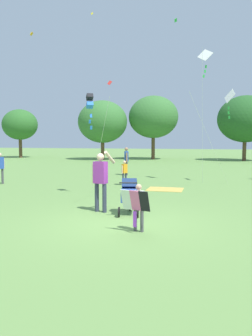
# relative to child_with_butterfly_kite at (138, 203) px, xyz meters

# --- Properties ---
(ground_plane) EXTENTS (120.00, 120.00, 0.00)m
(ground_plane) POSITION_rel_child_with_butterfly_kite_xyz_m (-0.64, 0.77, -0.67)
(ground_plane) COLOR #668E47
(treeline_distant) EXTENTS (34.94, 6.07, 6.47)m
(treeline_distant) POSITION_rel_child_with_butterfly_kite_xyz_m (-1.71, 25.82, 3.31)
(treeline_distant) COLOR brown
(treeline_distant) RESTS_ON ground
(child_with_butterfly_kite) EXTENTS (0.70, 0.45, 1.11)m
(child_with_butterfly_kite) POSITION_rel_child_with_butterfly_kite_xyz_m (0.00, 0.00, 0.00)
(child_with_butterfly_kite) COLOR #4C4C51
(child_with_butterfly_kite) RESTS_ON ground
(person_adult_flyer) EXTENTS (0.64, 0.52, 1.80)m
(person_adult_flyer) POSITION_rel_child_with_butterfly_kite_xyz_m (-1.46, 1.80, 0.37)
(person_adult_flyer) COLOR #33384C
(person_adult_flyer) RESTS_ON ground
(stroller) EXTENTS (0.62, 1.11, 1.03)m
(stroller) POSITION_rel_child_with_butterfly_kite_xyz_m (-0.59, 1.73, -0.06)
(stroller) COLOR black
(stroller) RESTS_ON ground
(kite_adult_black) EXTENTS (1.63, 2.62, 3.81)m
(kite_adult_black) POSITION_rel_child_with_butterfly_kite_xyz_m (-2.66, 4.35, 2.82)
(kite_adult_black) COLOR black
(kite_adult_black) RESTS_ON ground
(kite_orange_delta) EXTENTS (1.96, 3.76, 4.49)m
(kite_orange_delta) POSITION_rel_child_with_butterfly_kite_xyz_m (2.55, 8.95, 3.26)
(kite_orange_delta) COLOR white
(kite_orange_delta) RESTS_ON ground
(kite_green_novelty) EXTENTS (0.74, 2.32, 6.38)m
(kite_green_novelty) POSITION_rel_child_with_butterfly_kite_xyz_m (1.45, 8.90, 5.06)
(kite_green_novelty) COLOR white
(kite_green_novelty) RESTS_ON ground
(distant_kites_cluster) EXTENTS (21.21, 9.17, 6.30)m
(distant_kites_cluster) POSITION_rel_child_with_butterfly_kite_xyz_m (-2.93, 21.18, 10.13)
(distant_kites_cluster) COLOR #F4A319
(person_red_shirt) EXTENTS (0.32, 0.51, 1.64)m
(person_red_shirt) POSITION_rel_child_with_butterfly_kite_xyz_m (-2.91, 11.41, 0.30)
(person_red_shirt) COLOR #33384C
(person_red_shirt) RESTS_ON ground
(person_sitting_far) EXTENTS (0.31, 0.44, 1.48)m
(person_sitting_far) POSITION_rel_child_with_butterfly_kite_xyz_m (-7.85, 6.38, 0.20)
(person_sitting_far) COLOR #4C4C51
(person_sitting_far) RESTS_ON ground
(person_couple_left) EXTENTS (0.26, 0.32, 1.14)m
(person_couple_left) POSITION_rel_child_with_butterfly_kite_xyz_m (-2.06, 7.36, 0.00)
(person_couple_left) COLOR #33384C
(person_couple_left) RESTS_ON ground
(picnic_blanket) EXTENTS (1.51, 1.24, 0.02)m
(picnic_blanket) POSITION_rel_child_with_butterfly_kite_xyz_m (-0.09, 6.49, -0.66)
(picnic_blanket) COLOR gold
(picnic_blanket) RESTS_ON ground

